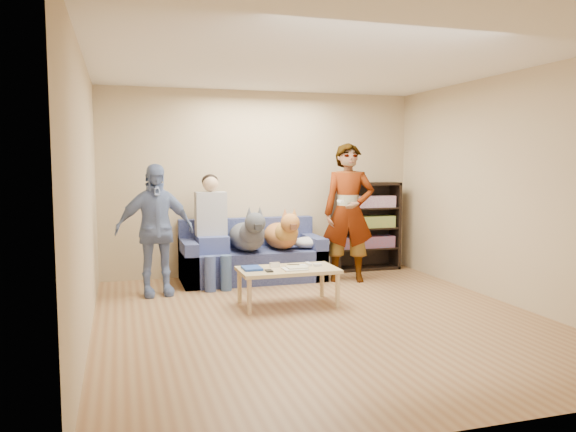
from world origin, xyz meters
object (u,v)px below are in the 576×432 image
object	(u,v)px
person_standing_left	(155,230)
bookshelf	(366,224)
person_seated	(212,226)
dog_tan	(282,234)
notebook_blue	(252,268)
sofa	(252,259)
person_standing_right	(349,213)
dog_gray	(248,235)
coffee_table	(288,272)
camera_silver	(275,265)

from	to	relation	value
person_standing_left	bookshelf	bearing A→B (deg)	6.58
person_standing_left	bookshelf	size ratio (longest dim) A/B	1.22
person_seated	dog_tan	world-z (taller)	person_seated
notebook_blue	sofa	size ratio (longest dim) A/B	0.14
person_standing_right	sofa	distance (m)	1.46
person_seated	bookshelf	size ratio (longest dim) A/B	1.13
person_standing_left	dog_tan	distance (m)	1.75
dog_gray	bookshelf	size ratio (longest dim) A/B	0.97
dog_gray	dog_tan	xyz separation A→B (m)	(0.48, 0.05, -0.01)
person_standing_left	sofa	world-z (taller)	person_standing_left
coffee_table	bookshelf	size ratio (longest dim) A/B	0.85
dog_tan	sofa	bearing A→B (deg)	157.14
dog_tan	bookshelf	world-z (taller)	bookshelf
dog_tan	coffee_table	world-z (taller)	dog_tan
dog_tan	coffee_table	size ratio (longest dim) A/B	1.06
camera_silver	dog_gray	distance (m)	1.14
dog_gray	coffee_table	distance (m)	1.28
sofa	person_seated	size ratio (longest dim) A/B	1.29
camera_silver	person_standing_right	bearing A→B (deg)	34.73
dog_gray	dog_tan	size ratio (longest dim) A/B	1.08
dog_gray	sofa	bearing A→B (deg)	66.73
person_standing_right	dog_tan	distance (m)	0.94
person_standing_right	notebook_blue	bearing A→B (deg)	-130.64
camera_silver	coffee_table	world-z (taller)	camera_silver
person_seated	person_standing_left	bearing A→B (deg)	-151.26
person_seated	coffee_table	distance (m)	1.53
sofa	bookshelf	size ratio (longest dim) A/B	1.46
notebook_blue	coffee_table	bearing A→B (deg)	-7.13
person_standing_right	person_standing_left	xyz separation A→B (m)	(-2.54, -0.09, -0.13)
coffee_table	sofa	bearing A→B (deg)	93.08
notebook_blue	bookshelf	distance (m)	2.69
notebook_blue	dog_gray	xyz separation A→B (m)	(0.23, 1.19, 0.22)
dog_gray	person_standing_right	bearing A→B (deg)	-10.27
sofa	dog_gray	xyz separation A→B (m)	(-0.09, -0.22, 0.37)
person_seated	coffee_table	world-z (taller)	person_seated
person_standing_left	sofa	bearing A→B (deg)	15.04
camera_silver	person_seated	distance (m)	1.36
person_standing_right	camera_silver	distance (m)	1.62
person_standing_right	dog_tan	world-z (taller)	person_standing_right
camera_silver	dog_gray	size ratio (longest dim) A/B	0.09
person_standing_left	dog_gray	distance (m)	1.27
person_standing_right	coffee_table	xyz separation A→B (m)	(-1.15, -1.00, -0.55)
camera_silver	dog_gray	world-z (taller)	dog_gray
sofa	bookshelf	bearing A→B (deg)	7.40
camera_silver	dog_tan	distance (m)	1.26
dog_tan	bookshelf	bearing A→B (deg)	15.78
sofa	person_standing_left	bearing A→B (deg)	-157.55
person_standing_left	notebook_blue	xyz separation A→B (m)	(0.99, -0.87, -0.36)
bookshelf	camera_silver	bearing A→B (deg)	-139.52
person_seated	bookshelf	world-z (taller)	person_seated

